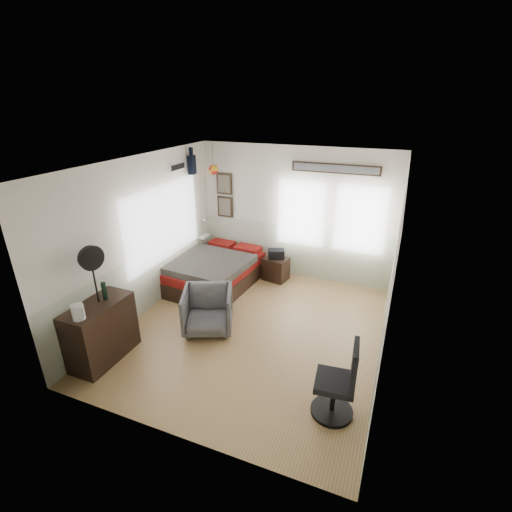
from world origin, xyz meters
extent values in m
cube|color=#A47B4B|center=(0.00, 0.00, -0.01)|extent=(4.00, 4.50, 0.01)
cube|color=silver|center=(0.00, 2.25, 1.35)|extent=(4.00, 0.02, 2.70)
cube|color=silver|center=(0.00, -2.25, 1.35)|extent=(4.00, 0.02, 2.70)
cube|color=silver|center=(-2.00, 0.00, 1.35)|extent=(0.02, 4.50, 2.70)
cube|color=silver|center=(2.00, 0.00, 1.35)|extent=(0.02, 4.50, 2.70)
cube|color=white|center=(0.00, 0.00, 2.70)|extent=(4.00, 4.50, 0.02)
cube|color=beige|center=(0.00, 2.24, 0.55)|extent=(4.00, 0.01, 1.10)
cube|color=beige|center=(-1.99, 0.00, 0.55)|extent=(0.01, 4.50, 1.10)
cube|color=beige|center=(1.99, 0.00, 0.55)|extent=(0.01, 4.50, 1.10)
cube|color=silver|center=(-1.96, 0.55, 1.45)|extent=(0.03, 2.20, 1.35)
cube|color=silver|center=(0.15, 2.21, 1.40)|extent=(0.95, 0.03, 1.30)
cube|color=silver|center=(1.30, 2.21, 1.40)|extent=(0.95, 0.03, 1.30)
cube|color=#372514|center=(-1.55, 2.21, 1.35)|extent=(0.35, 0.03, 0.45)
cube|color=#372514|center=(-1.55, 2.21, 1.85)|extent=(0.35, 0.03, 0.45)
cube|color=#7F7259|center=(-1.55, 2.20, 1.35)|extent=(0.27, 0.01, 0.37)
cube|color=#7F7259|center=(-1.55, 2.20, 1.85)|extent=(0.27, 0.01, 0.37)
cube|color=#372514|center=(0.75, 2.21, 2.32)|extent=(1.65, 0.03, 0.18)
cube|color=gray|center=(0.75, 2.20, 2.32)|extent=(1.58, 0.01, 0.13)
cube|color=white|center=(-1.97, 1.15, 2.35)|extent=(0.02, 0.48, 0.14)
sphere|color=red|center=(-1.65, 1.95, 2.18)|extent=(0.20, 0.20, 0.20)
cube|color=black|center=(-1.30, 1.20, 0.16)|extent=(1.53, 2.06, 0.31)
cube|color=maroon|center=(-1.30, 1.20, 0.40)|extent=(1.49, 2.01, 0.17)
cube|color=#383633|center=(-1.30, 0.99, 0.55)|extent=(1.54, 1.51, 0.14)
cube|color=maroon|center=(-1.62, 1.98, 0.55)|extent=(0.56, 0.38, 0.14)
cube|color=maroon|center=(-0.98, 1.98, 0.55)|extent=(0.56, 0.38, 0.14)
cube|color=black|center=(-1.74, -1.45, 0.45)|extent=(0.48, 1.00, 0.90)
imported|color=#4E4F52|center=(-0.68, -0.25, 0.36)|extent=(1.02, 1.03, 0.72)
cube|color=black|center=(-0.25, 1.89, 0.24)|extent=(0.54, 0.46, 0.48)
cylinder|color=black|center=(1.56, -1.26, 0.02)|extent=(0.51, 0.51, 0.05)
cylinder|color=black|center=(1.56, -1.26, 0.24)|extent=(0.06, 0.06, 0.39)
cube|color=#242529|center=(1.56, -1.26, 0.47)|extent=(0.50, 0.50, 0.08)
cube|color=#242529|center=(1.75, -1.23, 0.76)|extent=(0.10, 0.42, 0.51)
cylinder|color=silver|center=(-1.67, -1.82, 1.00)|extent=(0.16, 0.16, 0.21)
cube|color=silver|center=(-1.57, -1.82, 1.01)|extent=(0.02, 0.02, 0.13)
cylinder|color=black|center=(-1.71, -1.29, 1.03)|extent=(0.07, 0.07, 0.27)
cylinder|color=black|center=(-1.76, -1.38, 1.23)|extent=(0.03, 0.03, 0.65)
cylinder|color=black|center=(-1.76, -1.38, 1.57)|extent=(0.15, 0.33, 0.33)
cylinder|color=black|center=(-1.71, -1.38, 1.57)|extent=(0.11, 0.34, 0.35)
cube|color=black|center=(-0.25, 1.89, 0.57)|extent=(0.38, 0.32, 0.19)
camera|label=1|loc=(1.96, -4.74, 3.54)|focal=26.00mm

